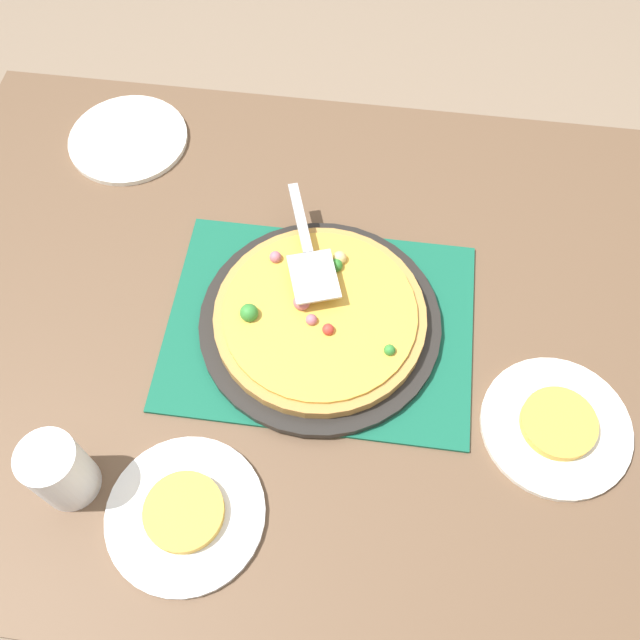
{
  "coord_description": "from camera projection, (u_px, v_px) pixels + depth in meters",
  "views": [
    {
      "loc": [
        0.07,
        -0.53,
        1.71
      ],
      "look_at": [
        0.0,
        0.0,
        0.77
      ],
      "focal_mm": 38.77,
      "sensor_mm": 36.0,
      "label": 1
    }
  ],
  "objects": [
    {
      "name": "ground_plane",
      "position": [
        320.0,
        469.0,
        1.75
      ],
      "size": [
        8.0,
        8.0,
        0.0
      ],
      "primitive_type": "plane",
      "color": "#84705B"
    },
    {
      "name": "pizza",
      "position": [
        319.0,
        315.0,
        1.07
      ],
      "size": [
        0.33,
        0.33,
        0.05
      ],
      "color": "#B78442",
      "rests_on": "pizza_pan"
    },
    {
      "name": "plate_far_right",
      "position": [
        556.0,
        426.0,
        1.01
      ],
      "size": [
        0.22,
        0.22,
        0.01
      ],
      "primitive_type": "cylinder",
      "color": "white",
      "rests_on": "dining_table"
    },
    {
      "name": "dining_table",
      "position": [
        320.0,
        357.0,
        1.19
      ],
      "size": [
        1.4,
        1.0,
        0.75
      ],
      "color": "brown",
      "rests_on": "ground_plane"
    },
    {
      "name": "pizza_pan",
      "position": [
        320.0,
        322.0,
        1.09
      ],
      "size": [
        0.38,
        0.38,
        0.01
      ],
      "primitive_type": "cylinder",
      "color": "black",
      "rests_on": "placemat"
    },
    {
      "name": "cup_corner",
      "position": [
        59.0,
        471.0,
        0.92
      ],
      "size": [
        0.08,
        0.08,
        0.12
      ],
      "primitive_type": "cylinder",
      "color": "white",
      "rests_on": "dining_table"
    },
    {
      "name": "plate_near_left",
      "position": [
        186.0,
        514.0,
        0.95
      ],
      "size": [
        0.22,
        0.22,
        0.01
      ],
      "primitive_type": "cylinder",
      "color": "white",
      "rests_on": "dining_table"
    },
    {
      "name": "placemat",
      "position": [
        320.0,
        325.0,
        1.09
      ],
      "size": [
        0.48,
        0.36,
        0.01
      ],
      "primitive_type": "cube",
      "color": "#145B42",
      "rests_on": "dining_table"
    },
    {
      "name": "pizza_server",
      "position": [
        308.0,
        251.0,
        1.08
      ],
      "size": [
        0.11,
        0.23,
        0.01
      ],
      "color": "silver",
      "rests_on": "pizza"
    },
    {
      "name": "served_slice_left",
      "position": [
        184.0,
        512.0,
        0.94
      ],
      "size": [
        0.11,
        0.11,
        0.02
      ],
      "primitive_type": "cylinder",
      "color": "gold",
      "rests_on": "plate_near_left"
    },
    {
      "name": "plate_side",
      "position": [
        128.0,
        139.0,
        1.29
      ],
      "size": [
        0.22,
        0.22,
        0.01
      ],
      "primitive_type": "cylinder",
      "color": "white",
      "rests_on": "dining_table"
    },
    {
      "name": "served_slice_right",
      "position": [
        559.0,
        423.0,
        1.0
      ],
      "size": [
        0.11,
        0.11,
        0.02
      ],
      "primitive_type": "cylinder",
      "color": "gold",
      "rests_on": "plate_far_right"
    }
  ]
}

